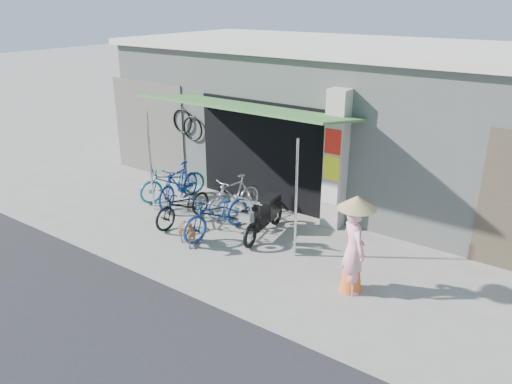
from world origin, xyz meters
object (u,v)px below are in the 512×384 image
Objects in this scene: bike_black at (184,205)px; bike_silver at (234,196)px; bike_blue at (179,184)px; nun at (354,245)px; bike_teal at (173,182)px; moped at (265,215)px; bike_navy at (217,214)px; street_dog at (185,232)px.

bike_silver is (0.65, 0.99, 0.04)m from bike_black.
bike_blue is 5.21m from nun.
bike_teal is 1.11× the size of bike_silver.
moped is at bearing 18.31° from bike_black.
bike_teal is 1.84m from bike_silver.
street_dog is (-0.19, -0.80, -0.16)m from bike_navy.
bike_blue is 1.52m from bike_silver.
street_dog is (1.98, -1.71, -0.14)m from bike_teal.
bike_black is 1.88m from moped.
bike_silver is (1.84, 0.10, 0.01)m from bike_teal.
bike_black is at bearing 60.25° from street_dog.
bike_silver is at bearing 58.23° from bike_black.
street_dog is 0.43× the size of moped.
bike_black is 0.94× the size of nun.
bike_navy is at bearing 31.10° from nun.
bike_teal is 3.01m from moped.
bike_navy is at bearing -32.64° from bike_blue.
street_dog is 3.51m from nun.
bike_teal is 1.05× the size of bike_blue.
bike_teal is at bearing 146.06° from bike_blue.
bike_navy reaches higher than bike_teal.
nun reaches higher than bike_navy.
bike_silver is 1.82m from street_dog.
moped is (2.65, -0.19, -0.05)m from bike_blue.
nun is (5.42, -1.25, 0.41)m from bike_teal.
bike_blue is at bearing 62.76° from street_dog.
bike_black is 1.18m from bike_silver.
bike_blue reaches higher than bike_navy.
bike_navy is (0.99, -0.03, 0.05)m from bike_black.
moped reaches higher than bike_navy.
bike_teal is at bearing -165.17° from bike_silver.
moped is (1.16, -0.44, -0.03)m from bike_silver.
bike_teal is at bearing 24.12° from nun.
bike_navy reaches higher than street_dog.
bike_teal is at bearing 65.47° from street_dog.
bike_blue is 0.97× the size of moped.
nun is (4.23, -0.37, 0.44)m from bike_black.
bike_black is at bearing -171.46° from moped.
bike_navy is 1.04× the size of nun.
bike_silver is 2.11× the size of street_dog.
bike_navy is at bearing -153.38° from moped.
bike_teal is 2.34× the size of street_dog.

